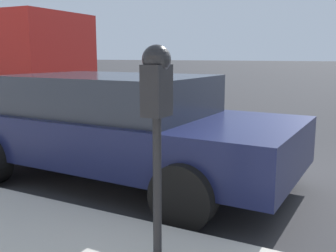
% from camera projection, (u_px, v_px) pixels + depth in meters
% --- Properties ---
extents(ground_plane, '(220.00, 220.00, 0.00)m').
position_uv_depth(ground_plane, '(327.00, 188.00, 4.81)').
color(ground_plane, '#2B2B2D').
extents(parking_meter, '(0.21, 0.19, 1.50)m').
position_uv_depth(parking_meter, '(157.00, 99.00, 2.59)').
color(parking_meter, black).
rests_on(parking_meter, sidewalk).
extents(car_navy, '(2.20, 4.43, 1.35)m').
position_uv_depth(car_navy, '(119.00, 124.00, 5.03)').
color(car_navy, '#14193D').
rests_on(car_navy, ground_plane).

